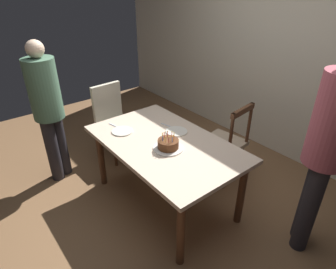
{
  "coord_description": "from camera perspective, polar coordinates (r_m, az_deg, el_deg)",
  "views": [
    {
      "loc": [
        1.86,
        -1.45,
        2.13
      ],
      "look_at": [
        0.05,
        0.0,
        0.84
      ],
      "focal_mm": 30.54,
      "sensor_mm": 36.0,
      "label": 1
    }
  ],
  "objects": [
    {
      "name": "back_wall",
      "position": [
        3.88,
        22.12,
        14.75
      ],
      "size": [
        6.4,
        0.1,
        2.6
      ],
      "primitive_type": "cube",
      "color": "beige",
      "rests_on": "ground"
    },
    {
      "name": "person_celebrant",
      "position": [
        3.33,
        -22.91,
        5.25
      ],
      "size": [
        0.32,
        0.32,
        1.6
      ],
      "color": "#262328",
      "rests_on": "ground"
    },
    {
      "name": "dining_table",
      "position": [
        2.79,
        -0.64,
        -2.99
      ],
      "size": [
        1.56,
        0.95,
        0.74
      ],
      "color": "beige",
      "rests_on": "ground"
    },
    {
      "name": "fork_near_celebrant",
      "position": [
        3.08,
        -10.62,
        1.73
      ],
      "size": [
        0.18,
        0.05,
        0.01
      ],
      "primitive_type": "cube",
      "rotation": [
        0.0,
        0.0,
        0.18
      ],
      "color": "silver",
      "rests_on": "dining_table"
    },
    {
      "name": "person_guest",
      "position": [
        2.45,
        29.28,
        -1.84
      ],
      "size": [
        0.32,
        0.32,
        1.78
      ],
      "color": "#262328",
      "rests_on": "ground"
    },
    {
      "name": "birthday_cake",
      "position": [
        2.61,
        0.04,
        -2.05
      ],
      "size": [
        0.28,
        0.28,
        0.16
      ],
      "color": "silver",
      "rests_on": "dining_table"
    },
    {
      "name": "plate_far_side",
      "position": [
        2.91,
        1.71,
        0.63
      ],
      "size": [
        0.22,
        0.22,
        0.01
      ],
      "primitive_type": "cylinder",
      "color": "silver",
      "rests_on": "dining_table"
    },
    {
      "name": "ground",
      "position": [
        3.18,
        -0.58,
        -12.9
      ],
      "size": [
        6.4,
        6.4,
        0.0
      ],
      "primitive_type": "plane",
      "color": "brown"
    },
    {
      "name": "chair_upholstered",
      "position": [
        3.75,
        -10.93,
        3.37
      ],
      "size": [
        0.47,
        0.47,
        0.95
      ],
      "color": "beige",
      "rests_on": "ground"
    },
    {
      "name": "fork_far_side",
      "position": [
        3.03,
        -0.06,
        1.78
      ],
      "size": [
        0.18,
        0.05,
        0.01
      ],
      "primitive_type": "cube",
      "rotation": [
        0.0,
        0.0,
        0.22
      ],
      "color": "silver",
      "rests_on": "dining_table"
    },
    {
      "name": "chair_spindle_back",
      "position": [
        3.32,
        11.27,
        -1.73
      ],
      "size": [
        0.49,
        0.49,
        0.95
      ],
      "color": "tan",
      "rests_on": "ground"
    },
    {
      "name": "plate_near_celebrant",
      "position": [
        2.95,
        -9.09,
        0.69
      ],
      "size": [
        0.22,
        0.22,
        0.01
      ],
      "primitive_type": "cylinder",
      "color": "silver",
      "rests_on": "dining_table"
    }
  ]
}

